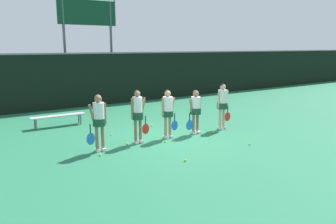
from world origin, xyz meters
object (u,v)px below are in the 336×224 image
player_0 (99,118)px  player_1 (138,112)px  bench_courtside (58,117)px  tennis_ball_3 (213,132)px  tennis_ball_1 (185,160)px  player_3 (196,108)px  tennis_ball_0 (142,130)px  tennis_ball_5 (170,129)px  player_2 (168,110)px  player_4 (223,102)px  tennis_ball_6 (152,125)px  scoreboard (88,20)px  tennis_ball_7 (100,155)px  tennis_ball_8 (166,142)px  tennis_ball_2 (111,134)px  tennis_ball_4 (249,144)px  tennis_ball_9 (127,144)px

player_0 → player_1: bearing=9.1°
bench_courtside → tennis_ball_3: (4.55, -4.27, -0.36)m
bench_courtside → tennis_ball_1: size_ratio=30.51×
player_3 → tennis_ball_0: (-1.49, 1.42, -0.94)m
tennis_ball_5 → player_0: bearing=-163.5°
player_2 → player_3: 1.19m
player_1 → player_2: (1.17, -0.04, -0.03)m
tennis_ball_0 → player_4: bearing=-27.8°
player_1 → player_2: size_ratio=1.04×
tennis_ball_0 → tennis_ball_1: size_ratio=0.93×
tennis_ball_1 → tennis_ball_6: size_ratio=1.06×
scoreboard → tennis_ball_7: size_ratio=87.97×
player_1 → tennis_ball_8: bearing=-29.8°
tennis_ball_8 → scoreboard: bearing=85.3°
player_3 → player_4: (1.29, -0.04, 0.10)m
tennis_ball_1 → bench_courtside: bearing=106.6°
scoreboard → tennis_ball_8: 10.11m
tennis_ball_2 → tennis_ball_3: (3.32, -1.83, -0.00)m
tennis_ball_1 → player_1: bearing=95.8°
player_1 → player_3: 2.36m
tennis_ball_7 → scoreboard: bearing=71.0°
tennis_ball_0 → player_0: bearing=-147.6°
tennis_ball_2 → tennis_ball_4: 4.93m
player_1 → tennis_ball_0: player_1 is taller
player_1 → tennis_ball_9: bearing=-175.1°
player_2 → player_3: player_2 is taller
tennis_ball_4 → tennis_ball_0: bearing=120.3°
scoreboard → tennis_ball_8: (-0.73, -8.98, -4.59)m
scoreboard → tennis_ball_5: bearing=-87.4°
scoreboard → tennis_ball_6: (0.03, -6.74, -4.59)m
tennis_ball_3 → tennis_ball_2: bearing=151.2°
scoreboard → tennis_ball_7: bearing=-109.0°
player_4 → tennis_ball_8: bearing=-177.1°
player_2 → player_1: bearing=175.8°
scoreboard → tennis_ball_3: size_ratio=91.36×
player_0 → tennis_ball_6: player_0 is taller
player_4 → tennis_ball_9: bearing=174.5°
tennis_ball_8 → tennis_ball_2: bearing=121.8°
tennis_ball_8 → tennis_ball_6: bearing=71.0°
scoreboard → tennis_ball_9: scoreboard is taller
tennis_ball_0 → tennis_ball_4: 4.13m
player_4 → tennis_ball_4: size_ratio=27.22×
tennis_ball_6 → tennis_ball_7: tennis_ball_7 is taller
tennis_ball_7 → player_2: bearing=10.8°
player_0 → player_1: (1.41, 0.12, 0.00)m
player_0 → player_4: player_4 is taller
player_3 → tennis_ball_5: bearing=115.1°
tennis_ball_1 → player_4: bearing=33.0°
tennis_ball_7 → tennis_ball_9: 1.30m
tennis_ball_0 → tennis_ball_9: 1.87m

